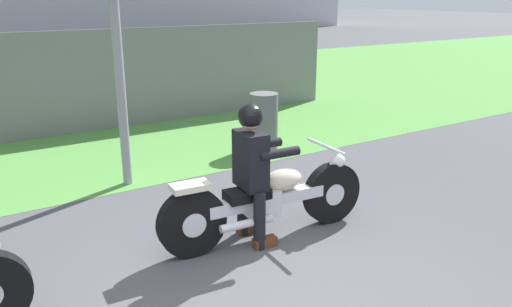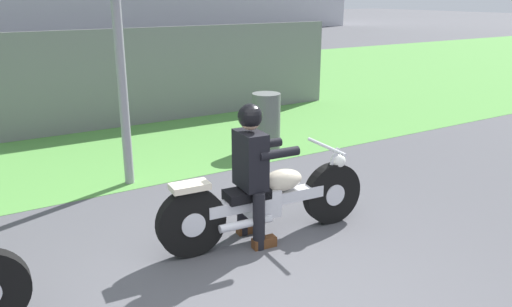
% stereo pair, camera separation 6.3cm
% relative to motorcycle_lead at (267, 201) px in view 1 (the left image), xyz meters
% --- Properties ---
extents(grass_verge, '(60.00, 12.00, 0.01)m').
position_rel_motorcycle_lead_xyz_m(grass_verge, '(-0.68, 8.01, -0.40)').
color(grass_verge, '#549342').
rests_on(grass_verge, ground).
extents(motorcycle_lead, '(2.29, 0.66, 0.89)m').
position_rel_motorcycle_lead_xyz_m(motorcycle_lead, '(0.00, 0.00, 0.00)').
color(motorcycle_lead, black).
rests_on(motorcycle_lead, ground).
extents(rider_lead, '(0.57, 0.49, 1.42)m').
position_rel_motorcycle_lead_xyz_m(rider_lead, '(-0.17, 0.02, 0.42)').
color(rider_lead, black).
rests_on(rider_lead, ground).
extents(trash_can, '(0.45, 0.45, 0.90)m').
position_rel_motorcycle_lead_xyz_m(trash_can, '(1.69, 2.63, 0.05)').
color(trash_can, '#595E5B').
rests_on(trash_can, ground).
extents(fence_segment, '(7.00, 0.06, 1.80)m').
position_rel_motorcycle_lead_xyz_m(fence_segment, '(1.34, 5.25, 0.50)').
color(fence_segment, slate).
rests_on(fence_segment, ground).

